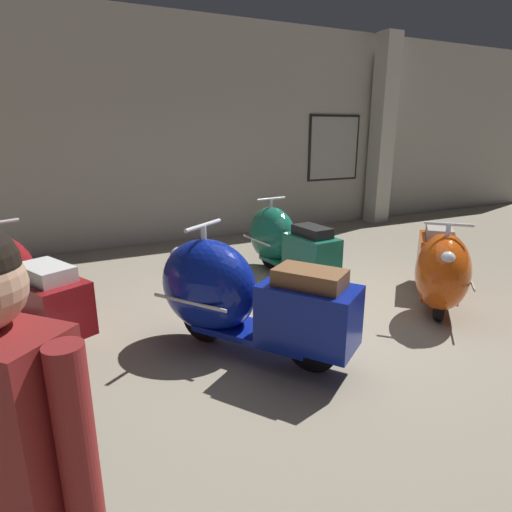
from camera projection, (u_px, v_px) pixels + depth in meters
ground_plane at (322, 327)px, 4.16m from camera, size 60.00×60.00×0.00m
showroom_back_wall at (196, 132)px, 7.17m from camera, size 18.00×0.63×3.58m
scooter_0 at (17, 285)px, 3.92m from camera, size 1.14×1.71×1.02m
scooter_1 at (236, 296)px, 3.61m from camera, size 1.42×1.74×1.08m
scooter_2 at (283, 241)px, 5.59m from camera, size 0.60×1.62×0.97m
scooter_3 at (440, 267)px, 4.49m from camera, size 1.46×1.46×0.98m
visitor_0 at (14, 481)px, 1.12m from camera, size 0.42×0.43×1.64m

